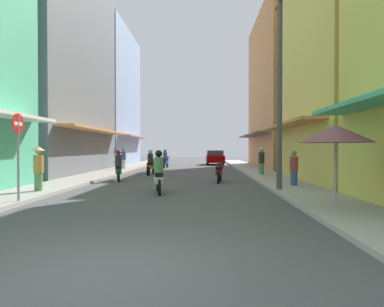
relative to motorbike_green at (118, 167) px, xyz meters
The scene contains 20 objects.
ground_plane 4.80m from the motorbike_green, 50.89° to the left, with size 88.88×88.88×0.00m, color #4C4C4F.
sidewalk_left 4.22m from the motorbike_green, 117.81° to the left, with size 2.11×48.40×0.12m, color #9E9991.
sidewalk_right 8.77m from the motorbike_green, 24.91° to the left, with size 2.11×48.40×0.12m, color #ADA89E.
building_left_mid 10.84m from the motorbike_green, 142.16° to the left, with size 7.05×11.89×16.91m.
building_left_far 18.37m from the motorbike_green, 110.15° to the left, with size 7.05×10.66×13.22m.
building_right_mid 13.49m from the motorbike_green, ahead, with size 7.05×9.63×13.79m.
building_right_far 18.20m from the motorbike_green, 45.89° to the left, with size 7.05×12.72×13.20m.
motorbike_green is the anchor object (origin of this frame).
motorbike_maroon 5.11m from the motorbike_green, ahead, with size 0.55×1.81×0.96m.
motorbike_orange 3.98m from the motorbike_green, 74.55° to the left, with size 0.55×1.81×1.58m.
motorbike_blue 11.28m from the motorbike_green, 84.35° to the left, with size 0.55×1.81×1.58m.
motorbike_white 5.35m from the motorbike_green, 60.08° to the right, with size 0.61×1.79×1.58m.
parked_car 18.26m from the motorbike_green, 72.72° to the left, with size 1.86×4.14×1.45m.
pedestrian_crossing 8.53m from the motorbike_green, 19.49° to the right, with size 0.34×0.34×1.55m.
pedestrian_foreground 8.70m from the motorbike_green, 101.80° to the left, with size 0.34×0.34×1.68m.
pedestrian_midway 8.18m from the motorbike_green, 20.30° to the left, with size 0.44×0.44×1.74m.
pedestrian_far 5.28m from the motorbike_green, 107.65° to the right, with size 0.44×0.44×1.72m.
vendor_umbrella 11.28m from the motorbike_green, 46.70° to the right, with size 1.88×1.88×2.24m.
utility_pole 8.88m from the motorbike_green, 30.61° to the right, with size 0.20×1.20×7.64m.
street_sign_no_entry 7.47m from the motorbike_green, 98.07° to the right, with size 0.07×0.60×2.65m.
Camera 1 is at (1.33, -4.38, 1.63)m, focal length 31.62 mm.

